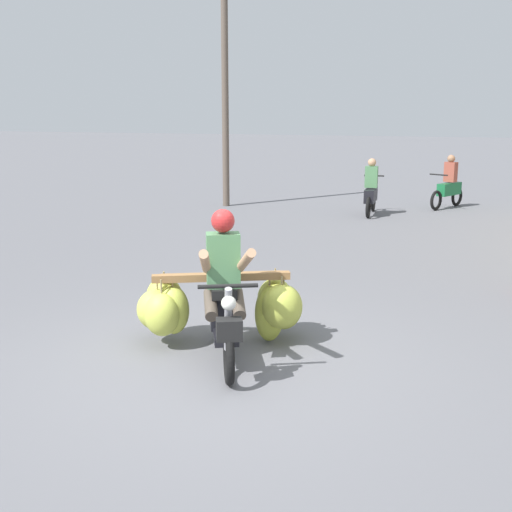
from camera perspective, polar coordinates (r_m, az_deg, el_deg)
ground_plane at (r=6.62m, az=-3.26°, el=-9.89°), size 120.00×120.00×0.00m
motorbike_main_loaded at (r=7.04m, az=-2.95°, el=-4.24°), size 1.86×1.98×1.58m
motorbike_distant_ahead_left at (r=16.20m, az=10.13°, el=5.57°), size 0.50×1.62×1.40m
motorbike_distant_ahead_right at (r=17.90m, az=16.69°, el=5.90°), size 0.84×1.49×1.40m
utility_pole at (r=17.43m, az=-2.75°, el=14.60°), size 0.18×0.18×6.21m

